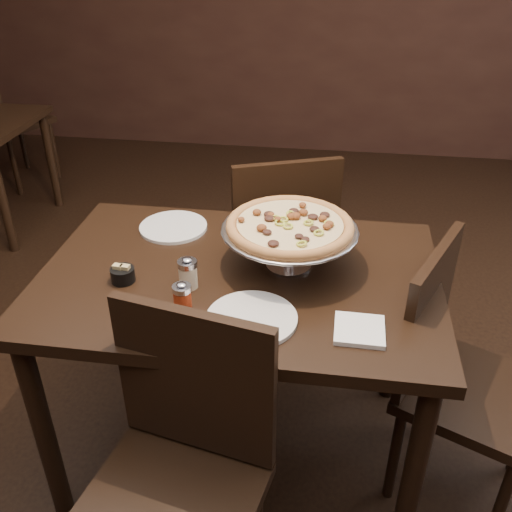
# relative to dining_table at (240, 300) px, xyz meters

# --- Properties ---
(room) EXTENTS (6.04, 7.04, 2.84)m
(room) POSITION_rel_dining_table_xyz_m (0.04, -0.08, 0.68)
(room) COLOR black
(room) RESTS_ON ground
(dining_table) EXTENTS (1.33, 0.89, 0.83)m
(dining_table) POSITION_rel_dining_table_xyz_m (0.00, 0.00, 0.00)
(dining_table) COLOR black
(dining_table) RESTS_ON ground
(pizza_stand) EXTENTS (0.45, 0.45, 0.19)m
(pizza_stand) POSITION_rel_dining_table_xyz_m (0.16, 0.07, 0.26)
(pizza_stand) COLOR silver
(pizza_stand) RESTS_ON dining_table
(parmesan_shaker) EXTENTS (0.06, 0.06, 0.11)m
(parmesan_shaker) POSITION_rel_dining_table_xyz_m (-0.15, -0.10, 0.16)
(parmesan_shaker) COLOR beige
(parmesan_shaker) RESTS_ON dining_table
(pepper_flake_shaker) EXTENTS (0.06, 0.06, 0.10)m
(pepper_flake_shaker) POSITION_rel_dining_table_xyz_m (-0.13, -0.23, 0.16)
(pepper_flake_shaker) COLOR maroon
(pepper_flake_shaker) RESTS_ON dining_table
(packet_caddy) EXTENTS (0.08, 0.08, 0.06)m
(packet_caddy) POSITION_rel_dining_table_xyz_m (-0.37, -0.10, 0.14)
(packet_caddy) COLOR black
(packet_caddy) RESTS_ON dining_table
(napkin_stack) EXTENTS (0.15, 0.15, 0.02)m
(napkin_stack) POSITION_rel_dining_table_xyz_m (0.39, -0.26, 0.12)
(napkin_stack) COLOR white
(napkin_stack) RESTS_ON dining_table
(plate_left) EXTENTS (0.26, 0.26, 0.01)m
(plate_left) POSITION_rel_dining_table_xyz_m (-0.30, 0.27, 0.12)
(plate_left) COLOR silver
(plate_left) RESTS_ON dining_table
(plate_near) EXTENTS (0.27, 0.27, 0.01)m
(plate_near) POSITION_rel_dining_table_xyz_m (0.08, -0.25, 0.12)
(plate_near) COLOR silver
(plate_near) RESTS_ON dining_table
(serving_spatula) EXTENTS (0.14, 0.14, 0.02)m
(serving_spatula) POSITION_rel_dining_table_xyz_m (0.09, -0.00, 0.26)
(serving_spatula) COLOR silver
(serving_spatula) RESTS_ON pizza_stand
(chair_far) EXTENTS (0.60, 0.60, 1.00)m
(chair_far) POSITION_rel_dining_table_xyz_m (0.06, 0.70, -0.17)
(chair_far) COLOR black
(chair_far) RESTS_ON ground
(chair_near) EXTENTS (0.55, 0.55, 1.00)m
(chair_near) POSITION_rel_dining_table_xyz_m (-0.07, -0.58, -0.18)
(chair_near) COLOR black
(chair_near) RESTS_ON ground
(chair_side) EXTENTS (0.60, 0.60, 0.96)m
(chair_side) POSITION_rel_dining_table_xyz_m (0.75, -0.03, -0.19)
(chair_side) COLOR black
(chair_side) RESTS_ON ground
(bg_chair_far) EXTENTS (0.62, 0.62, 1.01)m
(bg_chair_far) POSITION_rel_dining_table_xyz_m (-2.21, 2.29, -0.17)
(bg_chair_far) COLOR black
(bg_chair_far) RESTS_ON ground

